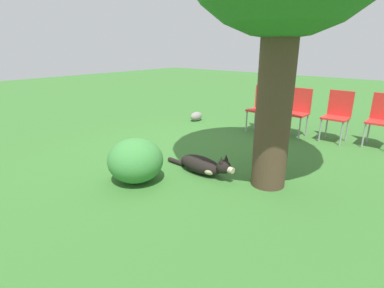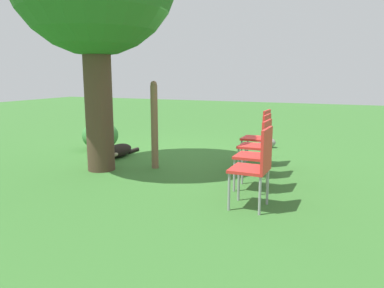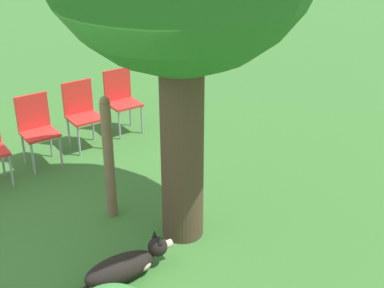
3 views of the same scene
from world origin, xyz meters
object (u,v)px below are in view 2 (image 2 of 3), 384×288
object	(u,v)px
dog	(117,151)
red_chair_3	(257,163)
red_chair_1	(259,141)
fence_post	(154,125)
red_chair_0	(260,134)
red_chair_2	(258,150)

from	to	relation	value
dog	red_chair_3	bearing A→B (deg)	63.72
dog	red_chair_3	xyz separation A→B (m)	(-3.07, 1.65, 0.42)
red_chair_1	red_chair_3	world-z (taller)	same
fence_post	red_chair_0	xyz separation A→B (m)	(-1.56, -0.90, -0.18)
red_chair_2	red_chair_3	distance (m)	0.73
dog	red_chair_1	distance (m)	2.80
fence_post	red_chair_2	bearing A→B (deg)	164.14
red_chair_0	red_chair_3	world-z (taller)	same
red_chair_1	red_chair_2	xyz separation A→B (m)	(-0.15, 0.72, 0.00)
dog	red_chair_0	bearing A→B (deg)	102.83
red_chair_2	red_chair_3	world-z (taller)	same
red_chair_0	red_chair_2	bearing A→B (deg)	102.90
fence_post	red_chair_0	world-z (taller)	fence_post
fence_post	red_chair_1	world-z (taller)	fence_post
red_chair_1	dog	bearing A→B (deg)	-3.59
red_chair_1	red_chair_2	distance (m)	0.73
red_chair_2	red_chair_3	bearing A→B (deg)	102.90
red_chair_0	red_chair_2	world-z (taller)	same
fence_post	red_chair_0	bearing A→B (deg)	-150.04
dog	fence_post	xyz separation A→B (m)	(-1.05, 0.40, 0.60)
dog	red_chair_2	xyz separation A→B (m)	(-2.91, 0.93, 0.42)
fence_post	red_chair_2	distance (m)	1.95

